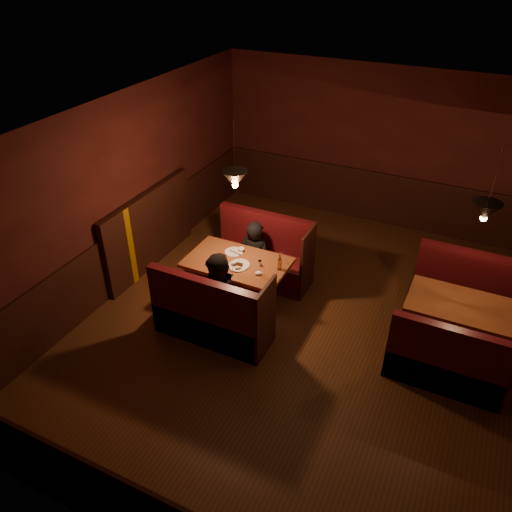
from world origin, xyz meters
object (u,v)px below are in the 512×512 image
at_px(second_bench_far, 462,296).
at_px(diner_a, 255,244).
at_px(main_bench_near, 211,319).
at_px(diner_b, 221,283).
at_px(main_table, 238,272).
at_px(main_bench_far, 263,258).
at_px(second_table, 456,315).
at_px(second_bench_near, 447,365).

relative_size(second_bench_far, diner_a, 0.96).
relative_size(main_bench_near, diner_b, 1.04).
xyz_separation_m(main_table, second_bench_far, (2.99, 1.21, -0.28)).
relative_size(main_table, diner_a, 0.99).
relative_size(main_bench_far, main_bench_near, 1.00).
distance_m(main_bench_near, second_bench_far, 3.60).
height_order(main_table, main_bench_far, main_bench_far).
xyz_separation_m(main_table, second_table, (2.96, 0.45, -0.07)).
bearing_deg(second_table, main_bench_far, 172.79).
bearing_deg(diner_b, main_bench_near, -103.74).
height_order(main_bench_far, diner_b, diner_b).
xyz_separation_m(main_bench_far, diner_b, (0.01, -1.38, 0.42)).
distance_m(main_table, main_bench_near, 0.86).
bearing_deg(main_bench_near, main_table, 91.08).
distance_m(main_bench_far, second_table, 2.97).
bearing_deg(second_bench_far, second_table, -92.20).
xyz_separation_m(main_bench_near, diner_a, (-0.04, 1.43, 0.38)).
distance_m(second_table, diner_b, 3.11).
relative_size(second_table, second_bench_near, 0.90).
height_order(main_bench_near, diner_b, diner_b).
bearing_deg(main_bench_far, second_table, -7.21).
bearing_deg(second_bench_far, main_bench_near, -145.60).
relative_size(second_table, diner_b, 0.83).
bearing_deg(second_bench_near, diner_b, -175.29).
xyz_separation_m(main_bench_far, second_table, (2.95, -0.37, 0.19)).
relative_size(main_table, second_bench_far, 1.03).
bearing_deg(second_table, diner_a, 177.00).
bearing_deg(main_bench_far, second_bench_far, 7.42).
bearing_deg(main_bench_far, diner_b, -89.59).
bearing_deg(diner_a, diner_b, 93.89).
bearing_deg(diner_b, diner_a, 80.93).
distance_m(second_bench_far, second_bench_near, 1.52).
bearing_deg(diner_a, second_bench_near, 164.41).
relative_size(second_table, second_bench_far, 0.90).
bearing_deg(second_bench_far, main_table, -157.96).
height_order(second_table, second_bench_far, second_bench_far).
distance_m(main_table, main_bench_far, 0.86).
bearing_deg(diner_b, second_table, 7.24).
relative_size(main_bench_far, second_table, 1.26).
bearing_deg(main_bench_far, main_table, -91.08).
xyz_separation_m(main_table, main_bench_far, (0.02, 0.82, -0.25)).
xyz_separation_m(second_table, second_bench_far, (0.03, 0.76, -0.21)).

